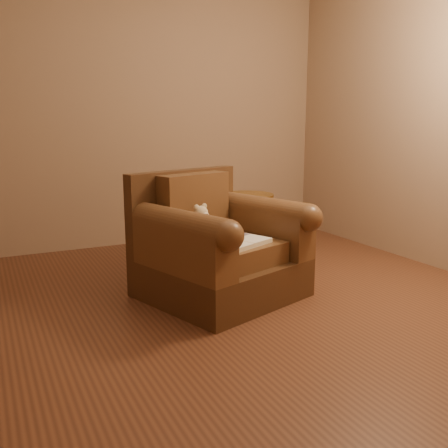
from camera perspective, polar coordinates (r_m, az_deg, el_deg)
name	(u,v)px	position (r m, az deg, el deg)	size (l,w,h in m)	color
floor	(228,306)	(3.40, 0.49, -9.38)	(4.00, 4.00, 0.00)	brown
room	(229,38)	(3.21, 0.54, 20.49)	(4.02, 4.02, 2.71)	#917259
armchair	(217,249)	(3.53, -0.83, -2.86)	(1.20, 1.17, 0.87)	#442A16
teddy_bear	(203,225)	(3.51, -2.42, -0.09)	(0.18, 0.20, 0.24)	beige
guidebook	(240,243)	(3.31, 1.84, -2.14)	(0.47, 0.38, 0.03)	beige
side_table	(246,228)	(4.20, 2.58, -0.47)	(0.45, 0.45, 0.63)	gold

